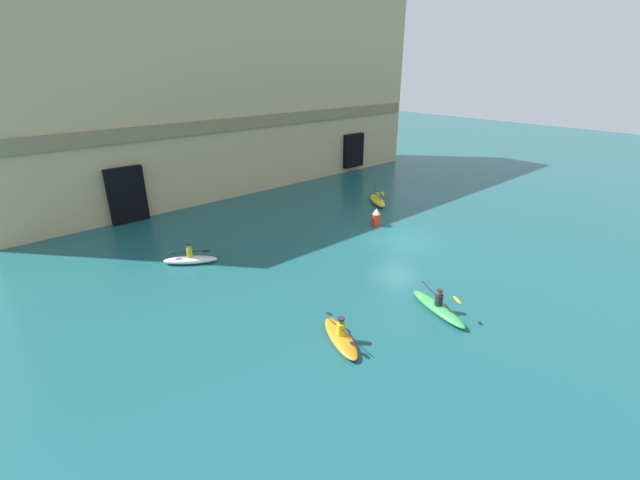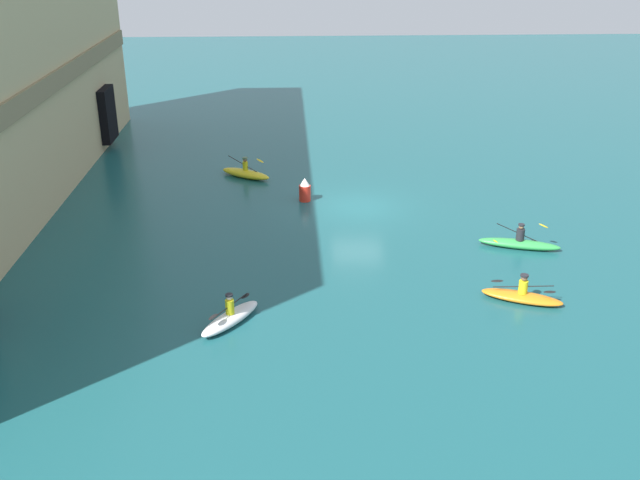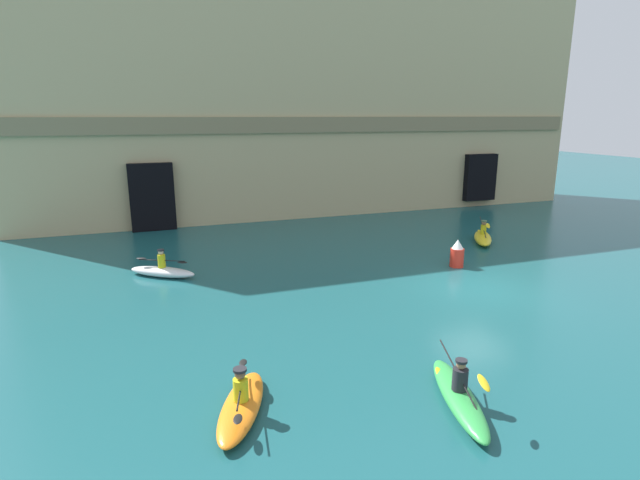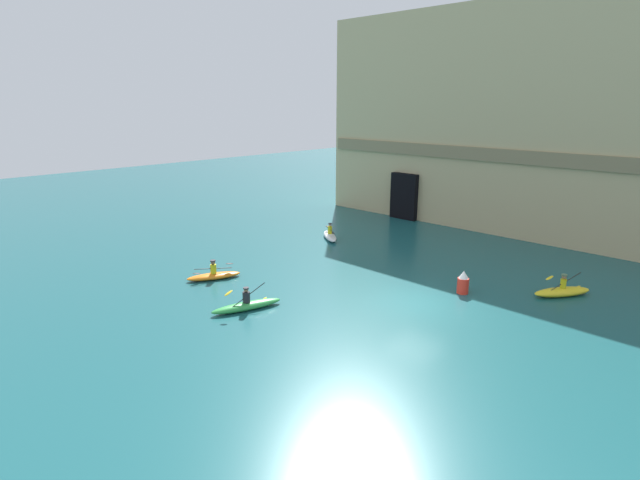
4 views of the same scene
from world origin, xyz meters
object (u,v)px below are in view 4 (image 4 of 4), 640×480
Objects in this scene: marker_buoy at (463,283)px; kayak_yellow at (562,291)px; kayak_green at (247,305)px; kayak_orange at (214,275)px; kayak_white at (330,236)px.

kayak_yellow is at bearing 39.79° from marker_buoy.
kayak_yellow reaches higher than kayak_green.
kayak_yellow is at bearing 149.99° from kayak_orange.
kayak_green is at bearing 97.68° from kayak_orange.
kayak_green is at bearing -124.64° from marker_buoy.
kayak_green is 1.15× the size of kayak_yellow.
kayak_white is at bearing -136.69° from kayak_green.
kayak_orange is (-4.64, 1.32, -0.02)m from kayak_green.
kayak_yellow is (9.91, 12.04, 0.01)m from kayak_green.
kayak_green is 2.89× the size of marker_buoy.
kayak_orange is 10.53m from kayak_white.
marker_buoy is at bearing 163.35° from kayak_yellow.
kayak_yellow is 2.52× the size of marker_buoy.
kayak_orange is at bearing 131.91° from kayak_white.
marker_buoy is at bearing -157.71° from kayak_white.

